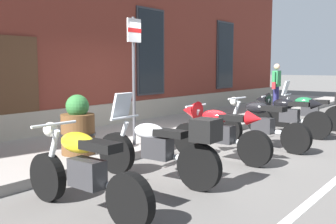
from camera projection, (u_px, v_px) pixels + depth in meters
The scene contains 11 objects.
ground_plane at pixel (186, 146), 8.29m from camera, with size 140.00×140.00×0.00m, color #565451.
sidewalk at pixel (136, 135), 9.14m from camera, with size 28.01×2.84×0.15m, color gray.
motorcycle_yellow_naked at pixel (83, 171), 4.44m from camera, with size 0.62×2.03×1.00m.
motorcycle_silver_touring at pixel (161, 146), 5.62m from camera, with size 0.62×2.15×1.28m.
motorcycle_red_sport at pixel (216, 129), 7.00m from camera, with size 0.62×2.00×1.03m.
motorcycle_black_naked at pixel (260, 124), 8.03m from camera, with size 0.62×2.15×1.02m.
motorcycle_black_sport at pixel (284, 113), 9.43m from camera, with size 0.62×2.06×1.03m.
motorcycle_green_touring at pixel (312, 109), 10.44m from camera, with size 0.64×2.14×1.29m.
pedestrian_striped_shirt at pixel (276, 84), 14.03m from camera, with size 0.66×0.22×1.62m.
parking_sign at pixel (134, 63), 7.46m from camera, with size 0.36×0.07×2.44m.
barrel_planter at pixel (78, 128), 6.81m from camera, with size 0.61×0.61×1.04m.
Camera 1 is at (-6.69, -4.66, 1.67)m, focal length 41.92 mm.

